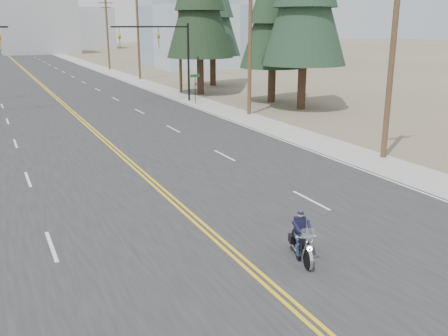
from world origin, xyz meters
TOP-DOWN VIEW (x-y plane):
  - ground_plane at (0.00, 0.00)m, footprint 400.00×400.00m
  - road at (0.00, 70.00)m, footprint 20.00×200.00m
  - sidewalk_right at (11.50, 70.00)m, footprint 3.00×200.00m
  - traffic_mast_right at (8.98, 32.00)m, footprint 7.10×0.26m
  - street_sign at (10.80, 30.00)m, footprint 0.90×0.06m
  - utility_pole_a at (12.50, 8.00)m, footprint 2.20×0.30m
  - utility_pole_b at (12.50, 23.00)m, footprint 2.20×0.30m
  - utility_pole_c at (12.50, 38.00)m, footprint 2.20×0.30m
  - utility_pole_d at (12.50, 53.00)m, footprint 2.20×0.30m
  - utility_pole_e at (12.50, 70.00)m, footprint 2.20×0.30m
  - glass_building at (32.00, 70.00)m, footprint 24.00×16.00m
  - haze_bldg_b at (8.00, 125.00)m, footprint 18.00×14.00m
  - haze_bldg_c at (40.00, 110.00)m, footprint 16.00×12.00m
  - haze_bldg_e at (25.00, 150.00)m, footprint 14.00×14.00m
  - motorcyclist at (1.69, -0.17)m, footprint 1.32×2.01m

SIDE VIEW (x-z plane):
  - ground_plane at x=0.00m, z-range 0.00..0.00m
  - road at x=0.00m, z-range 0.00..0.01m
  - sidewalk_right at x=11.50m, z-range 0.00..0.01m
  - motorcyclist at x=1.69m, z-range 0.00..1.45m
  - street_sign at x=10.80m, z-range 0.49..3.12m
  - traffic_mast_right at x=8.98m, z-range 1.44..8.44m
  - utility_pole_a at x=12.50m, z-range 0.23..11.23m
  - utility_pole_c at x=12.50m, z-range 0.23..11.23m
  - utility_pole_e at x=12.50m, z-range 0.23..11.23m
  - utility_pole_b at x=12.50m, z-range 0.23..11.73m
  - utility_pole_d at x=12.50m, z-range 0.23..11.73m
  - haze_bldg_e at x=25.00m, z-range 0.00..12.00m
  - haze_bldg_b at x=8.00m, z-range 0.00..14.00m
  - haze_bldg_c at x=40.00m, z-range 0.00..18.00m
  - glass_building at x=32.00m, z-range 0.00..20.00m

